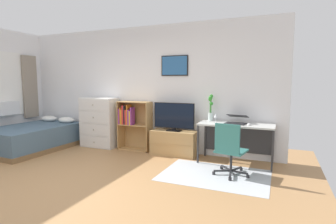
{
  "coord_description": "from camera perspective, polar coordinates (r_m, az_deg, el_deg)",
  "views": [
    {
      "loc": [
        2.88,
        -2.83,
        1.51
      ],
      "look_at": [
        1.05,
        1.5,
        0.97
      ],
      "focal_mm": 28.38,
      "sensor_mm": 36.0,
      "label": 1
    }
  ],
  "objects": [
    {
      "name": "dresser",
      "position": [
        6.35,
        -14.48,
        -2.16
      ],
      "size": [
        0.85,
        0.46,
        1.14
      ],
      "color": "silver",
      "rests_on": "ground_plane"
    },
    {
      "name": "bamboo_vase",
      "position": [
        5.27,
        9.14,
        1.11
      ],
      "size": [
        0.1,
        0.1,
        0.52
      ],
      "color": "silver",
      "rests_on": "desk"
    },
    {
      "name": "tv_stand",
      "position": [
        5.52,
        1.34,
        -6.61
      ],
      "size": [
        0.94,
        0.41,
        0.5
      ],
      "color": "tan",
      "rests_on": "ground_plane"
    },
    {
      "name": "area_rug",
      "position": [
        4.48,
        9.99,
        -13.18
      ],
      "size": [
        1.7,
        1.2,
        0.01
      ],
      "primitive_type": "cube",
      "color": "#B2B7BC",
      "rests_on": "ground_plane"
    },
    {
      "name": "laptop",
      "position": [
        5.06,
        14.5,
        -1.66
      ],
      "size": [
        0.41,
        0.44,
        0.16
      ],
      "rotation": [
        0.0,
        0.0,
        -0.11
      ],
      "color": "black",
      "rests_on": "desk"
    },
    {
      "name": "office_chair",
      "position": [
        4.35,
        13.06,
        -7.59
      ],
      "size": [
        0.58,
        0.57,
        0.86
      ],
      "rotation": [
        0.0,
        0.0,
        -0.18
      ],
      "color": "#232326",
      "rests_on": "ground_plane"
    },
    {
      "name": "wine_glass",
      "position": [
        4.99,
        10.22,
        -0.84
      ],
      "size": [
        0.07,
        0.07,
        0.18
      ],
      "color": "silver",
      "rests_on": "desk"
    },
    {
      "name": "ground_plane",
      "position": [
        4.31,
        -21.83,
        -14.43
      ],
      "size": [
        7.2,
        7.2,
        0.0
      ],
      "primitive_type": "plane",
      "color": "#A87A4C"
    },
    {
      "name": "computer_mouse",
      "position": [
        4.92,
        17.01,
        -2.53
      ],
      "size": [
        0.06,
        0.1,
        0.03
      ],
      "primitive_type": "ellipsoid",
      "color": "silver",
      "rests_on": "desk"
    },
    {
      "name": "wall_back_with_posters",
      "position": [
        5.99,
        -5.76,
        5.04
      ],
      "size": [
        6.12,
        0.09,
        2.7
      ],
      "color": "white",
      "rests_on": "ground_plane"
    },
    {
      "name": "bed",
      "position": [
        6.72,
        -26.91,
        -4.82
      ],
      "size": [
        1.35,
        1.98,
        0.65
      ],
      "rotation": [
        0.0,
        0.0,
        -0.02
      ],
      "color": "brown",
      "rests_on": "ground_plane"
    },
    {
      "name": "television",
      "position": [
        5.4,
        1.26,
        -1.06
      ],
      "size": [
        0.87,
        0.16,
        0.58
      ],
      "color": "black",
      "rests_on": "tv_stand"
    },
    {
      "name": "desk",
      "position": [
        5.12,
        14.51,
        -3.83
      ],
      "size": [
        1.35,
        0.58,
        0.74
      ],
      "color": "silver",
      "rests_on": "ground_plane"
    },
    {
      "name": "bookshelf",
      "position": [
        5.94,
        -7.75,
        -2.06
      ],
      "size": [
        0.74,
        0.3,
        1.07
      ],
      "color": "tan",
      "rests_on": "ground_plane"
    }
  ]
}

